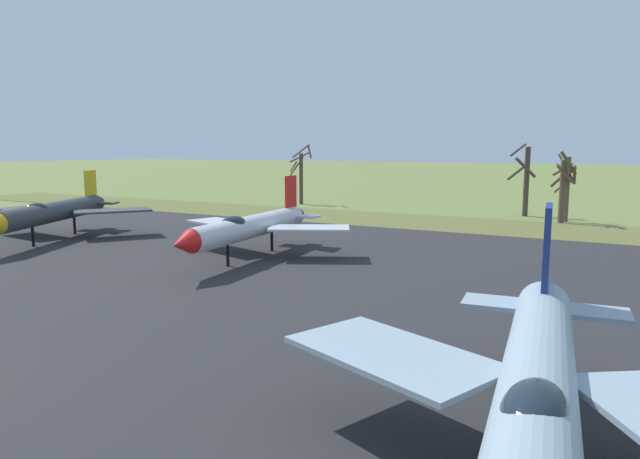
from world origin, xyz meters
TOP-DOWN VIEW (x-y plane):
  - asphalt_apron at (0.00, 15.59)m, footprint 79.91×51.96m
  - grass_verge_strip at (0.00, 47.56)m, footprint 139.91×12.00m
  - jet_fighter_front_left at (17.79, 3.88)m, footprint 13.35×17.03m
  - jet_fighter_front_right at (-3.38, 22.77)m, footprint 13.23×16.04m
  - jet_fighter_rear_center at (-22.21, 21.26)m, footprint 13.45×16.84m
  - bare_tree_far_left at (-20.22, 58.17)m, footprint 3.63×3.31m
  - bare_tree_left_of_center at (8.99, 58.26)m, footprint 3.26×3.28m
  - bare_tree_center at (13.50, 53.44)m, footprint 2.66×2.70m
  - bare_tree_right_of_center at (13.55, 55.03)m, footprint 2.32×2.77m

SIDE VIEW (x-z plane):
  - asphalt_apron at x=0.00m, z-range 0.00..0.05m
  - grass_verge_strip at x=0.00m, z-range 0.00..0.06m
  - jet_fighter_front_right at x=-3.38m, z-range -0.45..5.04m
  - jet_fighter_front_left at x=17.79m, z-range -0.49..5.33m
  - jet_fighter_rear_center at x=-22.21m, z-range -0.36..5.22m
  - bare_tree_right_of_center at x=13.55m, z-range 0.26..7.29m
  - bare_tree_center at x=13.50m, z-range 0.16..7.53m
  - bare_tree_far_left at x=-20.22m, z-range 0.07..8.27m
  - bare_tree_left_of_center at x=8.99m, z-range 0.19..8.37m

